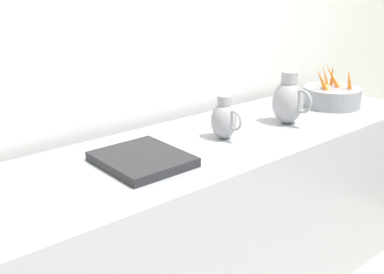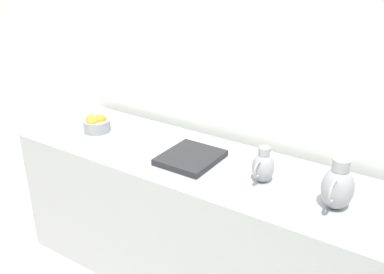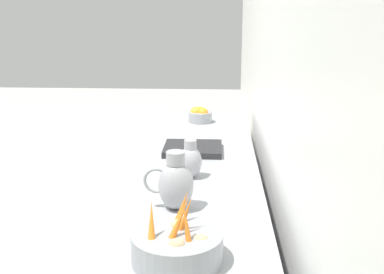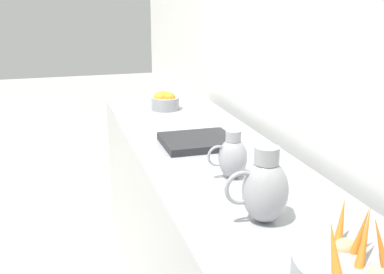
{
  "view_description": "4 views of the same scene",
  "coord_description": "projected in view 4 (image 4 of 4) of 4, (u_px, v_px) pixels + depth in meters",
  "views": [
    {
      "loc": [
        -0.1,
        -0.96,
        1.55
      ],
      "look_at": [
        -1.38,
        0.13,
        0.95
      ],
      "focal_mm": 43.43,
      "sensor_mm": 36.0,
      "label": 1
    },
    {
      "loc": [
        0.37,
        1.19,
        2.0
      ],
      "look_at": [
        -1.43,
        -0.0,
        1.03
      ],
      "focal_mm": 40.95,
      "sensor_mm": 36.0,
      "label": 2
    },
    {
      "loc": [
        -1.62,
        2.69,
        1.7
      ],
      "look_at": [
        -1.49,
        0.29,
        1.04
      ],
      "focal_mm": 45.27,
      "sensor_mm": 36.0,
      "label": 3
    },
    {
      "loc": [
        -0.82,
        2.11,
        1.58
      ],
      "look_at": [
        -1.39,
        0.14,
        0.96
      ],
      "focal_mm": 45.66,
      "sensor_mm": 36.0,
      "label": 4
    }
  ],
  "objects": [
    {
      "name": "metal_pitcher_tall",
      "position": [
        264.0,
        188.0,
        1.55
      ],
      "size": [
        0.21,
        0.15,
        0.25
      ],
      "color": "#939399",
      "rests_on": "prep_counter"
    },
    {
      "name": "prep_counter",
      "position": [
        218.0,
        247.0,
        2.27
      ],
      "size": [
        0.67,
        2.74,
        0.86
      ],
      "primitive_type": "cube",
      "color": "#9EA0A5",
      "rests_on": "ground_plane"
    },
    {
      "name": "counter_sink_basin",
      "position": [
        198.0,
        141.0,
        2.35
      ],
      "size": [
        0.34,
        0.3,
        0.04
      ],
      "primitive_type": "cube",
      "color": "#232326",
      "rests_on": "prep_counter"
    },
    {
      "name": "orange_bowl",
      "position": [
        165.0,
        101.0,
        3.04
      ],
      "size": [
        0.17,
        0.17,
        0.12
      ],
      "color": "gray",
      "rests_on": "prep_counter"
    },
    {
      "name": "metal_pitcher_short",
      "position": [
        232.0,
        156.0,
        1.93
      ],
      "size": [
        0.16,
        0.12,
        0.19
      ],
      "color": "#939399",
      "rests_on": "prep_counter"
    }
  ]
}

